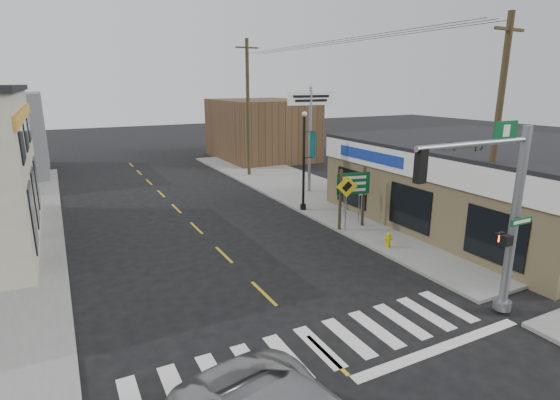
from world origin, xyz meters
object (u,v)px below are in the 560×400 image
lamp_post (305,154)px  utility_pole_near (495,143)px  fire_hydrant (388,239)px  dance_center_sign (310,113)px  bare_tree (465,149)px  traffic_signal_pole (502,204)px  utility_pole_far (248,107)px  guide_sign (353,190)px

lamp_post → utility_pole_near: (2.40, -9.88, 1.63)m
fire_hydrant → dance_center_sign: bearing=77.9°
bare_tree → traffic_signal_pole: bearing=-131.7°
bare_tree → utility_pole_near: 3.33m
fire_hydrant → dance_center_sign: (2.24, 10.48, 4.73)m
dance_center_sign → utility_pole_far: utility_pole_far is taller
traffic_signal_pole → bare_tree: size_ratio=1.14×
traffic_signal_pole → lamp_post: 12.80m
guide_sign → utility_pole_far: bearing=98.8°
guide_sign → fire_hydrant: size_ratio=4.46×
bare_tree → utility_pole_near: utility_pole_near is taller
lamp_post → fire_hydrant: bearing=-84.7°
dance_center_sign → lamp_post: bearing=-122.2°
lamp_post → dance_center_sign: (2.50, 3.62, 1.91)m
traffic_signal_pole → bare_tree: traffic_signal_pole is taller
guide_sign → fire_hydrant: 3.33m
lamp_post → utility_pole_far: (1.14, 10.52, 2.02)m
guide_sign → lamp_post: lamp_post is taller
traffic_signal_pole → fire_hydrant: traffic_signal_pole is taller
utility_pole_far → bare_tree: bearing=-78.8°
guide_sign → utility_pole_near: 6.91m
lamp_post → utility_pole_near: size_ratio=0.58×
bare_tree → utility_pole_far: size_ratio=0.51×
guide_sign → utility_pole_far: size_ratio=0.30×
bare_tree → lamp_post: bearing=120.1°
traffic_signal_pole → lamp_post: (0.87, 12.76, -0.36)m
dance_center_sign → utility_pole_near: 13.51m
bare_tree → utility_pole_far: utility_pole_far is taller
traffic_signal_pole → utility_pole_far: size_ratio=0.59×
utility_pole_near → bare_tree: bearing=53.8°
fire_hydrant → guide_sign: bearing=86.7°
traffic_signal_pole → fire_hydrant: size_ratio=8.83×
guide_sign → utility_pole_far: utility_pole_far is taller
utility_pole_far → dance_center_sign: bearing=-77.3°
dance_center_sign → bare_tree: 10.93m
traffic_signal_pole → bare_tree: bearing=47.9°
bare_tree → dance_center_sign: bearing=98.6°
dance_center_sign → guide_sign: bearing=-102.9°
guide_sign → bare_tree: 5.37m
utility_pole_near → traffic_signal_pole: bearing=-142.5°
fire_hydrant → lamp_post: size_ratio=0.12×
fire_hydrant → lamp_post: 7.42m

